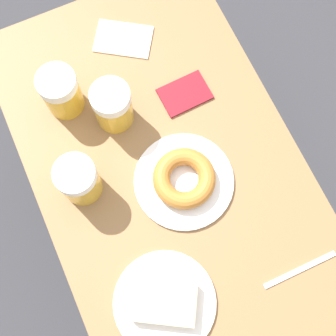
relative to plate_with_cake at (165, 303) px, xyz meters
name	(u,v)px	position (x,y,z in m)	size (l,w,h in m)	color
ground_plane	(168,220)	(-0.14, -0.28, -0.73)	(8.00, 8.00, 0.00)	#333338
table	(168,177)	(-0.14, -0.28, -0.08)	(0.64, 1.10, 0.72)	olive
plate_with_cake	(165,303)	(0.00, 0.00, 0.00)	(0.24, 0.24, 0.04)	silver
plate_with_donut	(184,179)	(-0.16, -0.24, 0.01)	(0.25, 0.25, 0.05)	silver
beer_mug_left	(61,92)	(0.03, -0.56, 0.05)	(0.10, 0.10, 0.13)	gold
beer_mug_center	(79,180)	(0.07, -0.33, 0.05)	(0.10, 0.10, 0.13)	gold
beer_mug_right	(113,106)	(-0.07, -0.47, 0.05)	(0.10, 0.10, 0.13)	gold
napkin_folded	(123,39)	(-0.18, -0.67, -0.01)	(0.18, 0.16, 0.00)	white
fork	(300,270)	(-0.32, 0.06, -0.01)	(0.19, 0.01, 0.00)	silver
passport_near_edge	(185,94)	(-0.26, -0.45, -0.01)	(0.13, 0.09, 0.01)	maroon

